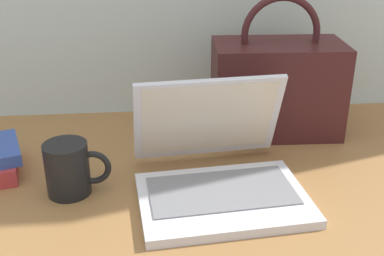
% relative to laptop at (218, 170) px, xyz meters
% --- Properties ---
extents(desk, '(1.60, 0.76, 0.03)m').
position_rel_laptop_xyz_m(desk, '(-0.10, 0.03, -0.06)').
color(desk, olive).
rests_on(desk, ground).
extents(laptop, '(0.33, 0.32, 0.21)m').
position_rel_laptop_xyz_m(laptop, '(0.00, 0.00, 0.00)').
color(laptop, silver).
rests_on(laptop, desk).
extents(coffee_mug, '(0.12, 0.08, 0.10)m').
position_rel_laptop_xyz_m(coffee_mug, '(-0.28, 0.02, 0.01)').
color(coffee_mug, black).
rests_on(coffee_mug, desk).
extents(handbag, '(0.31, 0.17, 0.33)m').
position_rel_laptop_xyz_m(handbag, '(0.18, 0.26, 0.07)').
color(handbag, '#3F1919').
rests_on(handbag, desk).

